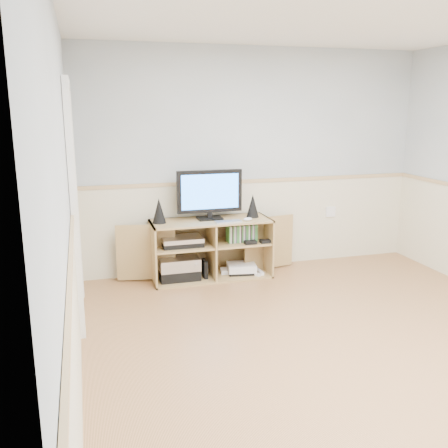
{
  "coord_description": "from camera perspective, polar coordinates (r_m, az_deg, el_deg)",
  "views": [
    {
      "loc": [
        -1.9,
        -3.13,
        1.86
      ],
      "look_at": [
        -0.65,
        1.2,
        0.79
      ],
      "focal_mm": 40.0,
      "sensor_mm": 36.0,
      "label": 1
    }
  ],
  "objects": [
    {
      "name": "game_consoles",
      "position": [
        5.65,
        1.86,
        -5.11
      ],
      "size": [
        0.46,
        0.3,
        0.11
      ],
      "color": "white",
      "rests_on": "media_cabinet"
    },
    {
      "name": "media_cabinet",
      "position": [
        5.55,
        -1.63,
        -2.63
      ],
      "size": [
        2.04,
        0.49,
        0.65
      ],
      "color": "tan",
      "rests_on": "floor"
    },
    {
      "name": "mouse",
      "position": [
        5.39,
        2.75,
        0.56
      ],
      "size": [
        0.1,
        0.07,
        0.04
      ],
      "primitive_type": "ellipsoid",
      "rotation": [
        0.0,
        0.0,
        0.06
      ],
      "color": "white",
      "rests_on": "media_cabinet"
    },
    {
      "name": "wall_outlet",
      "position": [
        6.23,
        12.07,
        1.39
      ],
      "size": [
        0.12,
        0.03,
        0.12
      ],
      "primitive_type": "cube",
      "color": "white",
      "rests_on": "wall_back"
    },
    {
      "name": "speaker_right",
      "position": [
        5.55,
        3.3,
        2.09
      ],
      "size": [
        0.14,
        0.14,
        0.26
      ],
      "primitive_type": "cone",
      "color": "black",
      "rests_on": "media_cabinet"
    },
    {
      "name": "av_components",
      "position": [
        5.45,
        -5.03,
        -4.21
      ],
      "size": [
        0.52,
        0.32,
        0.47
      ],
      "color": "black",
      "rests_on": "media_cabinet"
    },
    {
      "name": "speaker_left",
      "position": [
        5.3,
        -7.44,
        1.52
      ],
      "size": [
        0.14,
        0.14,
        0.27
      ],
      "primitive_type": "cone",
      "color": "black",
      "rests_on": "media_cabinet"
    },
    {
      "name": "keyboard",
      "position": [
        5.32,
        0.49,
        0.29
      ],
      "size": [
        0.28,
        0.12,
        0.01
      ],
      "primitive_type": "cube",
      "rotation": [
        0.0,
        0.0,
        0.02
      ],
      "color": "silver",
      "rests_on": "media_cabinet"
    },
    {
      "name": "monitor",
      "position": [
        5.4,
        -1.65,
        3.58
      ],
      "size": [
        0.72,
        0.18,
        0.54
      ],
      "color": "black",
      "rests_on": "media_cabinet"
    },
    {
      "name": "game_cases",
      "position": [
        5.53,
        2.03,
        -1.04
      ],
      "size": [
        0.33,
        0.14,
        0.19
      ],
      "primitive_type": "cube",
      "color": "#3F8C3F",
      "rests_on": "media_cabinet"
    },
    {
      "name": "room",
      "position": [
        3.8,
        13.22,
        3.23
      ],
      "size": [
        4.04,
        4.54,
        2.54
      ],
      "color": "tan",
      "rests_on": "ground"
    }
  ]
}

